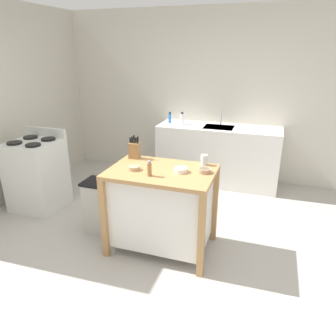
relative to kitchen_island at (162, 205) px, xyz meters
The scene contains 16 objects.
ground_plane 0.53m from the kitchen_island, 80.60° to the right, with size 5.93×5.93×0.00m, color #ADA8A0.
wall_back 2.43m from the kitchen_island, 89.27° to the left, with size 4.89×0.10×2.60m, color beige.
wall_left 2.66m from the kitchen_island, 162.59° to the left, with size 0.10×3.07×2.60m, color beige.
kitchen_island is the anchor object (origin of this frame).
knife_block 0.67m from the kitchen_island, 147.84° to the left, with size 0.11×0.09×0.25m.
bowl_ceramic_wide 0.49m from the kitchen_island, 163.07° to the right, with size 0.12×0.12×0.04m.
bowl_stoneware_deep 0.58m from the kitchen_island, ahead, with size 0.12×0.12×0.04m.
bowl_ceramic_small 0.46m from the kitchen_island, ahead, with size 0.13×0.13×0.04m.
drinking_cup 0.64m from the kitchen_island, 37.89° to the left, with size 0.07×0.07×0.11m.
pepper_grinder 0.50m from the kitchen_island, 107.84° to the right, with size 0.04×0.04×0.16m.
trash_bin 0.79m from the kitchen_island, behind, with size 0.36×0.28×0.63m.
sink_counter 1.95m from the kitchen_island, 83.29° to the left, with size 1.84×0.60×0.90m.
sink_faucet 2.16m from the kitchen_island, 83.74° to the left, with size 0.02×0.02×0.22m.
bottle_hand_soap 2.03m from the kitchen_island, 100.32° to the left, with size 0.07×0.07×0.19m.
bottle_spray_cleaner 2.09m from the kitchen_island, 105.93° to the left, with size 0.05×0.05×0.17m.
stove 1.90m from the kitchen_island, 168.84° to the left, with size 0.60×0.60×1.02m.
Camera 1 is at (0.94, -2.52, 1.99)m, focal length 33.56 mm.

